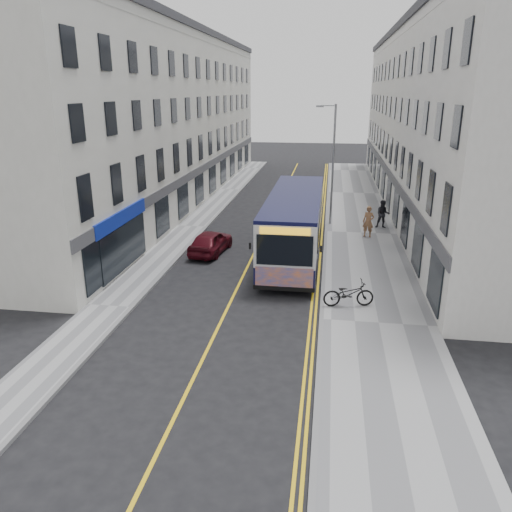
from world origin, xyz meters
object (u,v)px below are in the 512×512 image
(pedestrian_near, at_px, (368,222))
(car_white, at_px, (301,193))
(streetlamp, at_px, (332,161))
(city_bus, at_px, (295,223))
(car_maroon, at_px, (211,242))
(bicycle, at_px, (349,294))
(pedestrian_far, at_px, (383,214))

(pedestrian_near, height_order, car_white, pedestrian_near)
(streetlamp, bearing_deg, city_bus, -105.10)
(streetlamp, height_order, city_bus, streetlamp)
(pedestrian_near, bearing_deg, car_maroon, -139.18)
(city_bus, bearing_deg, bicycle, -67.45)
(streetlamp, height_order, car_white, streetlamp)
(pedestrian_near, xyz_separation_m, car_white, (-4.78, 10.32, -0.39))
(streetlamp, height_order, pedestrian_far, streetlamp)
(city_bus, height_order, pedestrian_far, city_bus)
(city_bus, bearing_deg, pedestrian_far, 50.00)
(car_white, bearing_deg, city_bus, -81.00)
(city_bus, distance_m, car_maroon, 4.88)
(pedestrian_far, distance_m, car_white, 9.96)
(streetlamp, bearing_deg, car_white, 107.66)
(pedestrian_far, distance_m, car_maroon, 12.08)
(pedestrian_far, bearing_deg, bicycle, -98.62)
(bicycle, relative_size, car_white, 0.51)
(bicycle, distance_m, car_white, 21.48)
(pedestrian_near, xyz_separation_m, car_maroon, (-9.02, -4.30, -0.41))
(pedestrian_near, distance_m, pedestrian_far, 2.53)
(streetlamp, bearing_deg, bicycle, -86.22)
(city_bus, xyz_separation_m, bicycle, (2.81, -6.76, -1.23))
(city_bus, height_order, pedestrian_near, city_bus)
(streetlamp, bearing_deg, pedestrian_near, -50.10)
(streetlamp, distance_m, bicycle, 14.30)
(pedestrian_near, height_order, car_maroon, pedestrian_near)
(pedestrian_far, height_order, car_maroon, pedestrian_far)
(streetlamp, height_order, pedestrian_near, streetlamp)
(city_bus, distance_m, bicycle, 7.42)
(streetlamp, bearing_deg, pedestrian_far, -9.63)
(streetlamp, height_order, bicycle, streetlamp)
(city_bus, xyz_separation_m, car_white, (-0.47, 14.47, -1.22))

